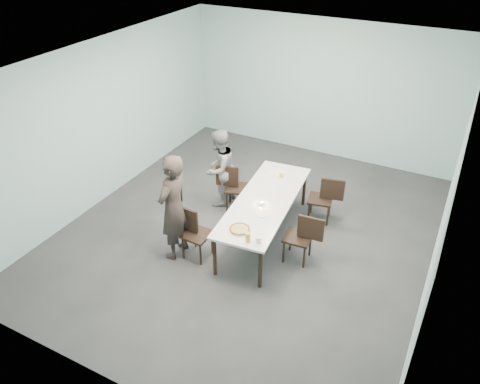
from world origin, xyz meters
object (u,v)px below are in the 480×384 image
at_px(chair_near_left, 193,229).
at_px(pizza, 240,229).
at_px(chair_far_left, 233,184).
at_px(water_tumbler, 258,240).
at_px(side_plate, 262,215).
at_px(table, 265,202).
at_px(chair_near_right, 303,235).
at_px(diner_near, 174,208).
at_px(diner_far, 219,168).
at_px(beer_glass, 248,237).
at_px(chair_far_right, 325,197).
at_px(tealight, 262,204).
at_px(amber_tumbler, 281,175).

relative_size(chair_near_left, pizza, 2.56).
relative_size(chair_far_left, water_tumbler, 9.67).
bearing_deg(side_plate, chair_near_left, -149.89).
distance_m(table, chair_near_right, 0.89).
distance_m(pizza, water_tumbler, 0.40).
distance_m(diner_near, diner_far, 1.68).
distance_m(diner_far, pizza, 1.96).
distance_m(chair_near_right, beer_glass, 1.05).
distance_m(chair_near_left, diner_far, 1.63).
relative_size(chair_far_right, tealight, 15.54).
height_order(water_tumbler, amber_tumbler, water_tumbler).
bearing_deg(chair_far_left, pizza, -76.23).
height_order(pizza, amber_tumbler, amber_tumbler).
xyz_separation_m(chair_far_left, chair_near_right, (1.71, -0.86, 0.00)).
distance_m(table, tealight, 0.18).
xyz_separation_m(beer_glass, water_tumbler, (0.15, 0.05, -0.03)).
distance_m(chair_near_right, side_plate, 0.72).
xyz_separation_m(diner_far, water_tumbler, (1.59, -1.66, 0.04)).
xyz_separation_m(chair_far_left, diner_far, (-0.31, 0.03, 0.25)).
bearing_deg(side_plate, table, 109.18).
distance_m(side_plate, tealight, 0.29).
distance_m(chair_near_left, diner_near, 0.49).
height_order(table, chair_near_left, chair_near_left).
distance_m(table, pizza, 0.95).
relative_size(water_tumbler, tealight, 1.61).
xyz_separation_m(table, beer_glass, (0.25, -1.13, 0.13)).
relative_size(chair_near_left, chair_far_left, 1.00).
bearing_deg(diner_far, beer_glass, 45.68).
relative_size(pizza, amber_tumbler, 4.25).
relative_size(chair_near_right, diner_near, 0.48).
xyz_separation_m(diner_near, tealight, (1.09, 0.92, -0.13)).
height_order(chair_far_left, beer_glass, beer_glass).
bearing_deg(chair_far_right, side_plate, 54.28).
xyz_separation_m(chair_near_right, amber_tumbler, (-0.86, 1.11, 0.29)).
bearing_deg(water_tumbler, beer_glass, -160.73).
xyz_separation_m(diner_far, side_plate, (1.35, -1.00, 0.00)).
xyz_separation_m(chair_near_right, diner_near, (-1.89, -0.78, 0.40)).
relative_size(chair_near_left, diner_near, 0.48).
height_order(diner_near, pizza, diner_near).
bearing_deg(tealight, chair_near_right, -10.13).
relative_size(water_tumbler, amber_tumbler, 1.12).
distance_m(diner_near, amber_tumbler, 2.15).
relative_size(chair_far_left, diner_far, 0.58).
height_order(chair_near_right, diner_near, diner_near).
relative_size(diner_near, diner_far, 1.20).
xyz_separation_m(chair_near_left, diner_far, (-0.39, 1.56, 0.25)).
bearing_deg(beer_glass, side_plate, 98.04).
bearing_deg(beer_glass, chair_near_right, 55.59).
height_order(chair_near_left, amber_tumbler, chair_near_left).
bearing_deg(water_tumbler, table, 109.94).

